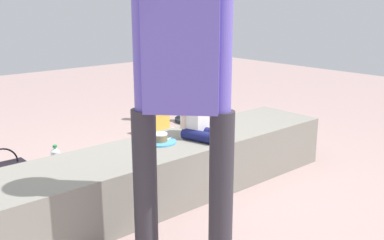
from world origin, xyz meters
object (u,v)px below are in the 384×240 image
(child_seated, at_px, (200,107))
(cake_plate, at_px, (160,140))
(water_bottle_near_gift, at_px, (56,159))
(cake_box_white, at_px, (174,141))
(handbag_black_leather, at_px, (3,181))
(gift_bag, at_px, (157,119))
(adult_standing, at_px, (182,67))

(child_seated, distance_m, cake_plate, 0.36)
(water_bottle_near_gift, relative_size, cake_box_white, 0.67)
(child_seated, height_order, cake_plate, child_seated)
(cake_plate, relative_size, handbag_black_leather, 0.62)
(child_seated, xyz_separation_m, handbag_black_leather, (-1.15, 0.69, -0.45))
(child_seated, height_order, water_bottle_near_gift, child_seated)
(water_bottle_near_gift, bearing_deg, cake_box_white, -9.77)
(child_seated, xyz_separation_m, gift_bag, (0.58, 1.28, -0.44))
(gift_bag, relative_size, handbag_black_leather, 0.90)
(child_seated, height_order, gift_bag, child_seated)
(cake_box_white, height_order, handbag_black_leather, handbag_black_leather)
(child_seated, height_order, cake_box_white, child_seated)
(water_bottle_near_gift, bearing_deg, gift_bag, 14.86)
(cake_plate, height_order, gift_bag, cake_plate)
(cake_box_white, bearing_deg, gift_bag, 69.72)
(adult_standing, xyz_separation_m, gift_bag, (1.30, 1.95, -0.86))
(child_seated, bearing_deg, gift_bag, 65.67)
(cake_plate, relative_size, water_bottle_near_gift, 1.04)
(cake_plate, bearing_deg, cake_box_white, 45.56)
(child_seated, xyz_separation_m, adult_standing, (-0.72, -0.67, 0.42))
(adult_standing, xyz_separation_m, cake_plate, (0.43, 0.75, -0.61))
(adult_standing, height_order, gift_bag, adult_standing)
(child_seated, bearing_deg, adult_standing, -136.91)
(cake_box_white, xyz_separation_m, handbag_black_leather, (-1.54, -0.08, 0.06))
(child_seated, relative_size, adult_standing, 0.29)
(child_seated, relative_size, handbag_black_leather, 1.33)
(handbag_black_leather, bearing_deg, water_bottle_near_gift, 28.26)
(child_seated, relative_size, gift_bag, 1.47)
(water_bottle_near_gift, height_order, cake_box_white, water_bottle_near_gift)
(water_bottle_near_gift, xyz_separation_m, handbag_black_leather, (-0.49, -0.26, 0.03))
(cake_plate, distance_m, cake_box_white, 1.03)
(adult_standing, relative_size, cake_plate, 7.45)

